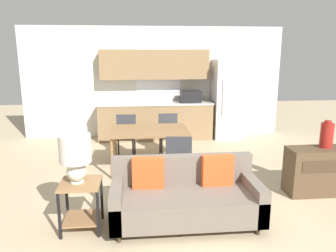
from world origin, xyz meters
TOP-DOWN VIEW (x-y plane):
  - ground_plane at (0.00, 0.00)m, footprint 20.00×20.00m
  - wall_back at (0.00, 4.63)m, footprint 6.40×0.07m
  - kitchen_counter at (0.02, 4.33)m, footprint 2.76×0.65m
  - refrigerator at (1.77, 4.25)m, footprint 0.68×0.69m
  - dining_table at (-0.25, 2.13)m, footprint 1.39×0.94m
  - couch at (0.13, 0.22)m, footprint 1.82×0.80m
  - side_table at (-1.14, 0.16)m, footprint 0.47×0.47m
  - table_lamp at (-1.17, 0.17)m, footprint 0.37×0.37m
  - credenza at (2.28, 0.86)m, footprint 1.00×0.41m
  - vase at (2.34, 0.90)m, footprint 0.19×0.19m
  - dining_chair_far_left at (-0.69, 2.95)m, footprint 0.46×0.46m
  - dining_chair_near_right at (0.19, 1.33)m, footprint 0.47×0.47m
  - dining_chair_far_right at (0.20, 2.98)m, footprint 0.43×0.43m

SIDE VIEW (x-z plane):
  - ground_plane at x=0.00m, z-range 0.00..0.00m
  - couch at x=0.13m, z-range -0.08..0.74m
  - credenza at x=2.28m, z-range 0.00..0.71m
  - side_table at x=-1.14m, z-range 0.10..0.70m
  - dining_chair_far_left at x=-0.69m, z-range 0.05..0.90m
  - dining_chair_near_right at x=0.19m, z-range 0.05..0.90m
  - dining_chair_far_right at x=0.20m, z-range 0.05..0.90m
  - dining_table at x=-0.25m, z-range 0.31..1.06m
  - kitchen_counter at x=0.02m, z-range -0.23..1.92m
  - vase at x=2.34m, z-range 0.70..1.10m
  - table_lamp at x=-1.17m, z-range 0.66..1.24m
  - refrigerator at x=1.77m, z-range 0.00..1.92m
  - wall_back at x=0.00m, z-range 0.00..2.70m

